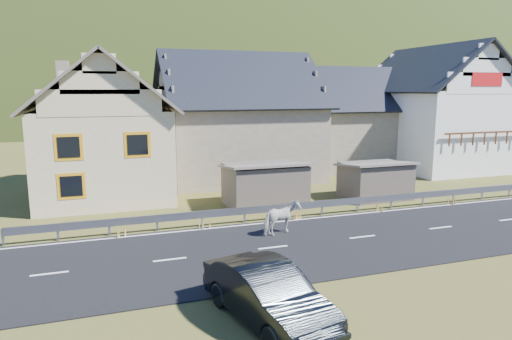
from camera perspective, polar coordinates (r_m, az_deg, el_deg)
name	(u,v)px	position (r m, az deg, el deg)	size (l,w,h in m)	color
ground	(362,238)	(19.76, 13.14, -8.26)	(160.00, 160.00, 0.00)	#4A4E1C
road	(362,237)	(19.76, 13.14, -8.20)	(60.00, 7.00, 0.04)	black
lane_markings	(362,237)	(19.75, 13.15, -8.13)	(60.00, 6.60, 0.01)	silver
guardrail	(322,204)	(22.68, 8.28, -4.25)	(28.10, 0.09, 0.75)	#93969B
shed_left	(265,185)	(24.29, 1.07, -1.89)	(4.30, 3.30, 2.40)	brown
shed_right	(375,181)	(26.77, 14.65, -1.32)	(3.80, 2.90, 2.20)	brown
house_cream	(102,120)	(27.90, -18.70, 5.88)	(7.80, 9.80, 8.30)	beige
house_stone_a	(237,111)	(32.20, -2.41, 7.37)	(10.80, 9.80, 8.90)	gray
house_stone_b	(348,113)	(38.05, 11.41, 6.98)	(9.80, 8.80, 8.10)	gray
house_white	(435,103)	(39.02, 21.43, 7.78)	(8.80, 10.80, 9.70)	white
mountain	(140,153)	(198.16, -14.31, 2.11)	(440.00, 280.00, 260.00)	#203212
horse	(282,218)	(19.45, 3.22, -5.97)	(1.69, 0.77, 1.43)	beige
car	(268,294)	(12.48, 1.47, -15.29)	(1.63, 4.68, 1.54)	black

